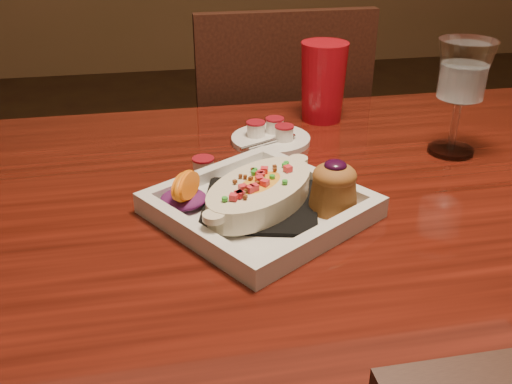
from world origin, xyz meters
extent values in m
cube|color=#5E160D|center=(0.00, 0.00, 0.73)|extent=(1.50, 0.90, 0.04)
cube|color=black|center=(0.00, 0.70, 0.45)|extent=(0.42, 0.42, 0.04)
cylinder|color=black|center=(0.17, 0.87, 0.23)|extent=(0.04, 0.04, 0.45)
cylinder|color=black|center=(-0.17, 0.87, 0.23)|extent=(0.04, 0.04, 0.45)
cylinder|color=black|center=(0.17, 0.53, 0.23)|extent=(0.04, 0.04, 0.45)
cylinder|color=black|center=(-0.17, 0.53, 0.23)|extent=(0.04, 0.04, 0.45)
cube|color=black|center=(0.00, 0.51, 0.70)|extent=(0.40, 0.03, 0.46)
cube|color=silver|center=(-0.16, -0.02, 0.76)|extent=(0.34, 0.34, 0.01)
cube|color=black|center=(-0.16, -0.02, 0.77)|extent=(0.19, 0.19, 0.01)
ellipsoid|color=#FDA930|center=(-0.16, -0.02, 0.79)|extent=(0.18, 0.18, 0.03)
ellipsoid|color=#5C1553|center=(-0.27, 0.00, 0.77)|extent=(0.06, 0.07, 0.02)
cone|color=#915924|center=(-0.07, -0.04, 0.79)|extent=(0.07, 0.07, 0.05)
ellipsoid|color=#915924|center=(-0.07, -0.04, 0.81)|extent=(0.06, 0.06, 0.03)
ellipsoid|color=black|center=(-0.07, -0.04, 0.83)|extent=(0.03, 0.03, 0.01)
cylinder|color=silver|center=(0.20, 0.13, 0.75)|extent=(0.08, 0.08, 0.01)
cylinder|color=silver|center=(0.20, 0.13, 0.80)|extent=(0.01, 0.01, 0.09)
cone|color=silver|center=(0.20, 0.13, 0.89)|extent=(0.09, 0.09, 0.10)
cylinder|color=silver|center=(-0.09, 0.23, 0.76)|extent=(0.14, 0.14, 0.01)
cylinder|color=white|center=(-0.12, 0.24, 0.77)|extent=(0.03, 0.03, 0.02)
cylinder|color=maroon|center=(-0.12, 0.24, 0.79)|extent=(0.03, 0.03, 0.00)
cylinder|color=white|center=(-0.08, 0.26, 0.77)|extent=(0.03, 0.03, 0.02)
cylinder|color=maroon|center=(-0.08, 0.26, 0.79)|extent=(0.03, 0.03, 0.00)
cylinder|color=white|center=(-0.07, 0.22, 0.77)|extent=(0.03, 0.03, 0.02)
cylinder|color=maroon|center=(-0.07, 0.22, 0.79)|extent=(0.03, 0.03, 0.00)
cylinder|color=white|center=(-0.23, 0.13, 0.76)|extent=(0.03, 0.03, 0.02)
cylinder|color=maroon|center=(-0.23, 0.13, 0.78)|extent=(0.04, 0.04, 0.00)
cone|color=#A70B18|center=(0.03, 0.33, 0.83)|extent=(0.09, 0.09, 0.15)
camera|label=1|loc=(-0.30, -0.70, 1.15)|focal=40.00mm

